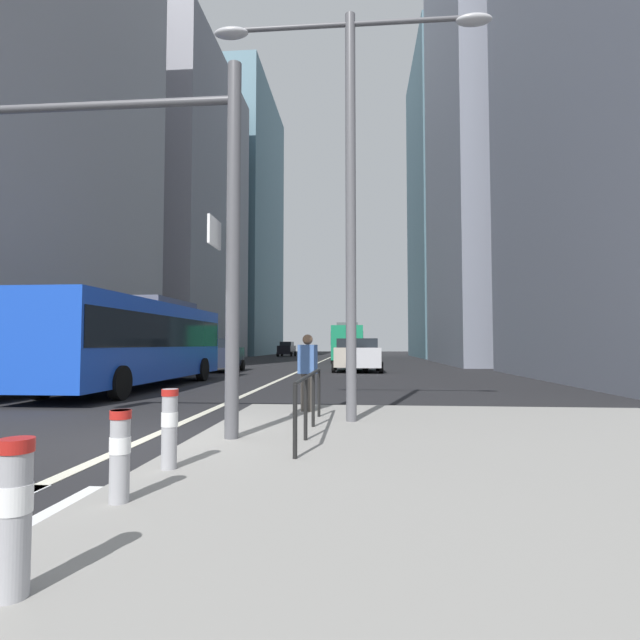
% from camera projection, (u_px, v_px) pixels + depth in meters
% --- Properties ---
extents(ground_plane, '(160.00, 160.00, 0.00)m').
position_uv_depth(ground_plane, '(297.00, 372.00, 27.79)').
color(ground_plane, black).
extents(median_island, '(9.00, 10.00, 0.15)m').
position_uv_depth(median_island, '(500.00, 459.00, 6.43)').
color(median_island, gray).
rests_on(median_island, ground).
extents(lane_centre_line, '(0.20, 80.00, 0.01)m').
position_uv_depth(lane_centre_line, '(314.00, 365.00, 37.74)').
color(lane_centre_line, beige).
rests_on(lane_centre_line, ground).
extents(office_tower_left_near, '(10.85, 18.52, 30.83)m').
position_uv_depth(office_tower_left_near, '(1.00, 93.00, 26.46)').
color(office_tower_left_near, '#9E9EA3').
rests_on(office_tower_left_near, ground).
extents(office_tower_left_mid, '(10.85, 20.83, 32.03)m').
position_uv_depth(office_tower_left_mid, '(176.00, 210.00, 51.65)').
color(office_tower_left_mid, gray).
rests_on(office_tower_left_mid, ground).
extents(office_tower_left_far, '(11.54, 23.67, 41.51)m').
position_uv_depth(office_tower_left_far, '(236.00, 224.00, 76.41)').
color(office_tower_left_far, slate).
rests_on(office_tower_left_far, ground).
extents(office_tower_right_mid, '(13.19, 17.08, 40.25)m').
position_uv_depth(office_tower_right_mid, '(518.00, 124.00, 40.58)').
color(office_tower_right_mid, slate).
rests_on(office_tower_right_mid, ground).
extents(office_tower_right_far, '(12.93, 18.48, 38.38)m').
position_uv_depth(office_tower_right_far, '(466.00, 205.00, 60.64)').
color(office_tower_right_far, slate).
rests_on(office_tower_right_far, ground).
extents(city_bus_blue_oncoming, '(2.71, 11.41, 3.40)m').
position_uv_depth(city_bus_blue_oncoming, '(139.00, 338.00, 17.70)').
color(city_bus_blue_oncoming, blue).
rests_on(city_bus_blue_oncoming, ground).
extents(city_bus_red_receding, '(2.77, 11.54, 3.40)m').
position_uv_depth(city_bus_red_receding, '(348.00, 342.00, 43.15)').
color(city_bus_red_receding, '#198456').
rests_on(city_bus_red_receding, ground).
extents(city_bus_red_distant, '(2.71, 10.65, 3.40)m').
position_uv_depth(city_bus_red_distant, '(352.00, 342.00, 64.87)').
color(city_bus_red_distant, '#198456').
rests_on(city_bus_red_distant, ground).
extents(car_oncoming_mid, '(2.10, 4.13, 1.94)m').
position_uv_depth(car_oncoming_mid, '(222.00, 355.00, 28.22)').
color(car_oncoming_mid, '#232838').
rests_on(car_oncoming_mid, ground).
extents(car_receding_near, '(2.12, 4.25, 1.94)m').
position_uv_depth(car_receding_near, '(350.00, 355.00, 28.53)').
color(car_receding_near, '#B2A899').
rests_on(car_receding_near, ground).
extents(car_receding_far, '(2.14, 4.13, 1.94)m').
position_uv_depth(car_receding_far, '(364.00, 355.00, 27.97)').
color(car_receding_far, silver).
rests_on(car_receding_far, ground).
extents(car_oncoming_far, '(2.18, 4.14, 1.94)m').
position_uv_depth(car_oncoming_far, '(287.00, 349.00, 63.89)').
color(car_oncoming_far, black).
rests_on(car_oncoming_far, ground).
extents(traffic_signal_gantry, '(5.60, 0.65, 6.00)m').
position_uv_depth(traffic_signal_gantry, '(122.00, 192.00, 7.83)').
color(traffic_signal_gantry, '#515156').
rests_on(traffic_signal_gantry, median_island).
extents(street_lamp_post, '(5.50, 0.32, 8.00)m').
position_uv_depth(street_lamp_post, '(351.00, 156.00, 9.41)').
color(street_lamp_post, '#56565B').
rests_on(street_lamp_post, median_island).
extents(bollard_front, '(0.20, 0.20, 0.91)m').
position_uv_depth(bollard_front, '(15.00, 509.00, 2.80)').
color(bollard_front, '#99999E').
rests_on(bollard_front, median_island).
extents(bollard_left, '(0.20, 0.20, 0.85)m').
position_uv_depth(bollard_left, '(120.00, 451.00, 4.48)').
color(bollard_left, '#99999E').
rests_on(bollard_left, median_island).
extents(bollard_right, '(0.20, 0.20, 0.93)m').
position_uv_depth(bollard_right, '(169.00, 424.00, 5.68)').
color(bollard_right, '#99999E').
rests_on(bollard_right, median_island).
extents(pedestrian_railing, '(0.06, 3.64, 0.98)m').
position_uv_depth(pedestrian_railing, '(310.00, 390.00, 7.98)').
color(pedestrian_railing, black).
rests_on(pedestrian_railing, median_island).
extents(pedestrian_waiting, '(0.43, 0.33, 1.68)m').
position_uv_depth(pedestrian_waiting, '(308.00, 369.00, 10.55)').
color(pedestrian_waiting, '#423D38').
rests_on(pedestrian_waiting, median_island).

